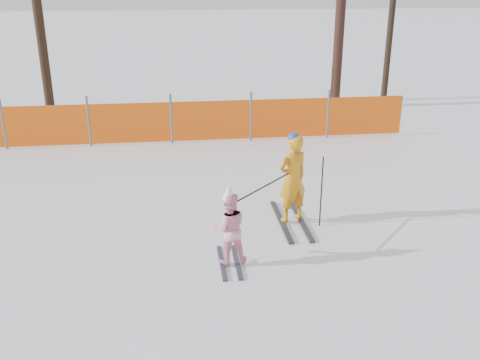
% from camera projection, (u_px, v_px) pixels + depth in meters
% --- Properties ---
extents(ground, '(120.00, 120.00, 0.00)m').
position_uv_depth(ground, '(244.00, 253.00, 8.17)').
color(ground, white).
rests_on(ground, ground).
extents(adult, '(0.65, 1.65, 1.59)m').
position_uv_depth(adult, '(292.00, 179.00, 8.91)').
color(adult, black).
rests_on(adult, ground).
extents(child, '(0.55, 1.00, 1.27)m').
position_uv_depth(child, '(229.00, 228.00, 7.65)').
color(child, black).
rests_on(child, ground).
extents(ski_poles, '(1.59, 1.11, 1.23)m').
position_uv_depth(ski_poles, '(291.00, 189.00, 8.48)').
color(ski_poles, black).
rests_on(ski_poles, ground).
extents(safety_fence, '(16.00, 0.06, 1.25)m').
position_uv_depth(safety_fence, '(85.00, 124.00, 13.04)').
color(safety_fence, '#595960').
rests_on(safety_fence, ground).
extents(tree_trunks, '(10.95, 1.09, 6.69)m').
position_uv_depth(tree_trunks, '(270.00, 9.00, 15.90)').
color(tree_trunks, '#301C15').
rests_on(tree_trunks, ground).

